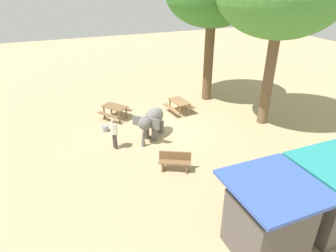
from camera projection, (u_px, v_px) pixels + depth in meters
The scene contains 9 objects.
ground_plane at pixel (168, 128), 16.73m from camera, with size 60.00×60.00×0.00m, color tan.
elephant at pixel (152, 120), 15.36m from camera, with size 2.07×2.06×1.53m.
person_handler at pixel (114, 131), 14.35m from camera, with size 0.32×0.50×1.62m.
wooden_bench at pixel (175, 161), 12.89m from camera, with size 1.42×1.01×0.88m.
picnic_table_near at pixel (179, 104), 18.38m from camera, with size 1.65×1.66×0.78m.
picnic_table_far at pixel (115, 109), 17.64m from camera, with size 2.08×2.08×0.78m.
market_stall_teal at pixel (332, 199), 9.68m from camera, with size 2.50×2.50×2.52m.
market_stall_blue at pixel (268, 221), 8.80m from camera, with size 2.50×2.50×2.52m.
feed_bucket at pixel (106, 128), 16.32m from camera, with size 0.36×0.36×0.32m, color gray.
Camera 1 is at (5.64, 13.76, 7.65)m, focal length 31.64 mm.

